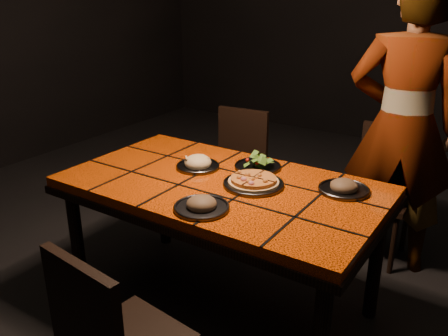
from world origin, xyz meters
The scene contains 10 objects.
room_shell centered at (0.00, 0.00, 1.50)m, with size 6.04×7.04×3.08m.
dining_table centered at (0.00, 0.00, 0.67)m, with size 1.62×0.92×0.75m.
chair_far_left centered at (-0.46, 0.89, 0.49)m, with size 0.42×0.42×0.86m.
chair_far_right centered at (0.54, 1.07, 0.49)m, with size 0.39×0.39×0.85m.
diner centered at (0.63, 0.98, 0.90)m, with size 0.66×0.43×1.80m, color brown.
plate_pizza centered at (0.16, 0.05, 0.77)m, with size 0.30×0.30×0.04m.
plate_pasta centered at (-0.22, 0.09, 0.77)m, with size 0.24×0.24×0.08m.
plate_salad centered at (0.06, 0.27, 0.78)m, with size 0.25×0.25×0.07m.
plate_mushroom_a centered at (0.10, -0.31, 0.77)m, with size 0.25×0.25×0.08m.
plate_mushroom_b centered at (0.56, 0.23, 0.77)m, with size 0.25×0.25×0.08m.
Camera 1 is at (1.23, -1.84, 1.69)m, focal length 38.00 mm.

